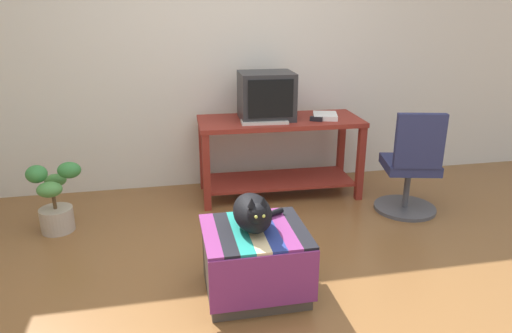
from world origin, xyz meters
TOP-DOWN VIEW (x-y plane):
  - ground_plane at (0.00, 0.00)m, footprint 14.00×14.00m
  - back_wall at (0.00, 2.05)m, footprint 8.00×0.10m
  - desk at (0.43, 1.60)m, footprint 1.46×0.63m
  - tv_monitor at (0.31, 1.63)m, footprint 0.48×0.41m
  - keyboard at (0.26, 1.47)m, footprint 0.41×0.18m
  - book at (0.83, 1.54)m, footprint 0.27×0.29m
  - ottoman_with_blanket at (-0.10, 0.10)m, footprint 0.61×0.57m
  - cat at (-0.11, 0.11)m, footprint 0.35×0.39m
  - potted_plant at (-1.45, 1.21)m, footprint 0.39×0.36m
  - office_chair at (1.40, 0.98)m, footprint 0.52×0.52m
  - stapler at (0.72, 1.46)m, footprint 0.11×0.09m
  - pen at (0.79, 1.61)m, footprint 0.02×0.14m

SIDE VIEW (x-z plane):
  - ground_plane at x=0.00m, z-range 0.00..0.00m
  - ottoman_with_blanket at x=-0.10m, z-range 0.00..0.42m
  - potted_plant at x=-1.45m, z-range -0.02..0.53m
  - office_chair at x=1.40m, z-range -0.06..0.83m
  - desk at x=0.43m, z-range 0.13..0.85m
  - cat at x=-0.11m, z-range 0.40..0.66m
  - pen at x=0.79m, z-range 0.72..0.72m
  - keyboard at x=0.26m, z-range 0.72..0.74m
  - stapler at x=0.72m, z-range 0.72..0.76m
  - book at x=0.83m, z-range 0.72..0.76m
  - tv_monitor at x=0.31m, z-range 0.71..1.12m
  - back_wall at x=0.00m, z-range 0.00..2.60m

